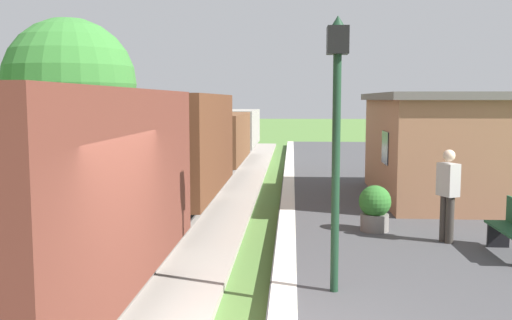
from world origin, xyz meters
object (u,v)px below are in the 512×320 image
(bench_down_platform, at_px, (397,160))
(lamp_post_near, at_px, (337,104))
(freight_train, at_px, (186,148))
(person_waiting, at_px, (448,192))
(station_hut, at_px, (440,146))
(potted_planter, at_px, (375,207))
(tree_trackside_far, at_px, (70,84))

(bench_down_platform, relative_size, lamp_post_near, 0.41)
(freight_train, xyz_separation_m, person_waiting, (5.74, -4.89, -0.37))
(station_hut, bearing_deg, freight_train, 179.14)
(bench_down_platform, xyz_separation_m, potted_planter, (-2.08, -9.12, 0.00))
(freight_train, xyz_separation_m, station_hut, (6.80, -0.10, 0.10))
(bench_down_platform, relative_size, potted_planter, 1.64)
(freight_train, relative_size, bench_down_platform, 17.33)
(freight_train, bearing_deg, bench_down_platform, 37.37)
(person_waiting, distance_m, tree_trackside_far, 12.18)
(potted_planter, bearing_deg, tree_trackside_far, 144.32)
(potted_planter, bearing_deg, freight_train, 138.33)
(freight_train, xyz_separation_m, lamp_post_near, (3.49, -7.74, 1.25))
(freight_train, relative_size, lamp_post_near, 7.03)
(freight_train, relative_size, person_waiting, 15.20)
(lamp_post_near, bearing_deg, person_waiting, 51.62)
(freight_train, height_order, bench_down_platform, freight_train)
(bench_down_platform, xyz_separation_m, tree_trackside_far, (-10.64, -2.97, 2.62))
(freight_train, distance_m, station_hut, 6.80)
(freight_train, height_order, person_waiting, freight_train)
(person_waiting, bearing_deg, station_hut, -127.33)
(bench_down_platform, bearing_deg, freight_train, -142.63)
(station_hut, xyz_separation_m, lamp_post_near, (-3.31, -7.64, 1.15))
(person_waiting, bearing_deg, freight_train, -65.31)
(freight_train, bearing_deg, station_hut, -0.86)
(station_hut, bearing_deg, potted_planter, -119.62)
(station_hut, distance_m, potted_planter, 4.64)
(freight_train, relative_size, station_hut, 4.48)
(station_hut, height_order, bench_down_platform, station_hut)
(station_hut, xyz_separation_m, tree_trackside_far, (-10.81, 2.20, 1.69))
(station_hut, bearing_deg, lamp_post_near, -113.46)
(potted_planter, bearing_deg, lamp_post_near, -106.15)
(station_hut, bearing_deg, tree_trackside_far, 168.51)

